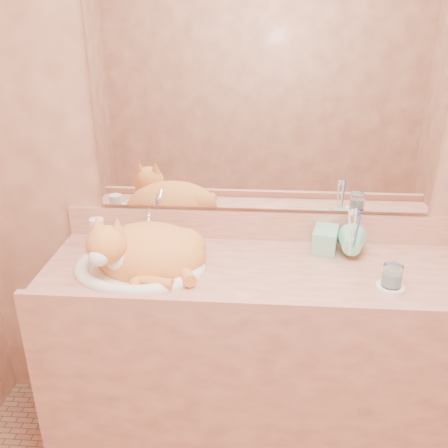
# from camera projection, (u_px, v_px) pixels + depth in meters

# --- Properties ---
(wall_back) EXTENTS (2.40, 0.02, 2.50)m
(wall_back) POSITION_uv_depth(u_px,v_px,m) (264.00, 144.00, 1.92)
(wall_back) COLOR #955A43
(wall_back) RESTS_ON ground
(vanity_counter) EXTENTS (1.60, 0.55, 0.85)m
(vanity_counter) POSITION_uv_depth(u_px,v_px,m) (257.00, 363.00, 2.00)
(vanity_counter) COLOR #9F5B47
(vanity_counter) RESTS_ON floor
(mirror) EXTENTS (1.30, 0.02, 0.80)m
(mirror) POSITION_uv_depth(u_px,v_px,m) (265.00, 108.00, 1.85)
(mirror) COLOR white
(mirror) RESTS_ON wall_back
(sink_basin) EXTENTS (0.51, 0.44, 0.15)m
(sink_basin) POSITION_uv_depth(u_px,v_px,m) (139.00, 250.00, 1.81)
(sink_basin) COLOR white
(sink_basin) RESTS_ON vanity_counter
(faucet) EXTENTS (0.06, 0.11, 0.15)m
(faucet) POSITION_uv_depth(u_px,v_px,m) (150.00, 229.00, 1.97)
(faucet) COLOR white
(faucet) RESTS_ON vanity_counter
(cat) EXTENTS (0.44, 0.37, 0.23)m
(cat) POSITION_uv_depth(u_px,v_px,m) (145.00, 250.00, 1.82)
(cat) COLOR orange
(cat) RESTS_ON sink_basin
(soap_dispenser) EXTENTS (0.11, 0.11, 0.20)m
(soap_dispenser) POSITION_uv_depth(u_px,v_px,m) (324.00, 233.00, 1.88)
(soap_dispenser) COLOR #7ECAAB
(soap_dispenser) RESTS_ON vanity_counter
(toothbrush_cup) EXTENTS (0.13, 0.13, 0.11)m
(toothbrush_cup) POSITION_uv_depth(u_px,v_px,m) (351.00, 249.00, 1.86)
(toothbrush_cup) COLOR #7ECAAB
(toothbrush_cup) RESTS_ON vanity_counter
(toothbrushes) EXTENTS (0.04, 0.04, 0.22)m
(toothbrushes) POSITION_uv_depth(u_px,v_px,m) (353.00, 231.00, 1.83)
(toothbrushes) COLOR white
(toothbrushes) RESTS_ON toothbrush_cup
(saucer) EXTENTS (0.10, 0.10, 0.01)m
(saucer) POSITION_uv_depth(u_px,v_px,m) (390.00, 287.00, 1.71)
(saucer) COLOR white
(saucer) RESTS_ON vanity_counter
(water_glass) EXTENTS (0.07, 0.07, 0.08)m
(water_glass) POSITION_uv_depth(u_px,v_px,m) (392.00, 276.00, 1.69)
(water_glass) COLOR white
(water_glass) RESTS_ON saucer
(lotion_bottle) EXTENTS (0.05, 0.05, 0.13)m
(lotion_bottle) POSITION_uv_depth(u_px,v_px,m) (98.00, 234.00, 1.95)
(lotion_bottle) COLOR white
(lotion_bottle) RESTS_ON vanity_counter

